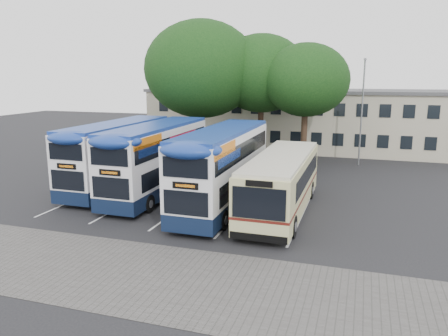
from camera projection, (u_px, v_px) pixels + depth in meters
ground at (222, 236)px, 21.29m from camera, size 120.00×120.00×0.00m
paving_strip at (135, 274)px, 17.24m from camera, size 40.00×6.00×0.01m
bay_lines at (190, 201)px, 27.07m from camera, size 14.12×11.00×0.01m
depot_building at (302, 119)px, 45.75m from camera, size 32.40×8.40×6.20m
lamp_post at (362, 106)px, 37.02m from camera, size 0.25×1.05×9.06m
tree_left at (202, 69)px, 37.74m from camera, size 9.87×9.87×12.36m
tree_mid at (262, 74)px, 37.91m from camera, size 7.96×7.96×11.19m
tree_right at (306, 80)px, 35.31m from camera, size 6.98×6.98×10.25m
bus_dd_left at (118, 152)px, 29.82m from camera, size 2.65×10.91×4.55m
bus_dd_mid at (157, 156)px, 28.14m from camera, size 2.68×11.06×4.61m
bus_dd_right at (223, 165)px, 25.39m from camera, size 2.71×11.18×4.66m
bus_single at (282, 180)px, 24.69m from camera, size 2.84×11.16×3.33m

